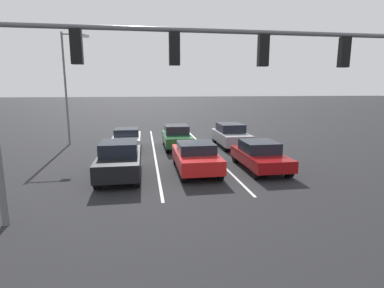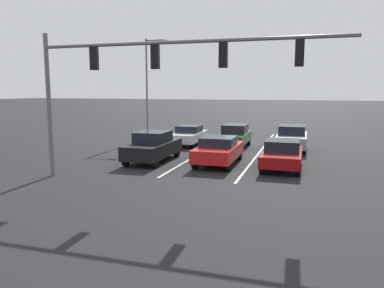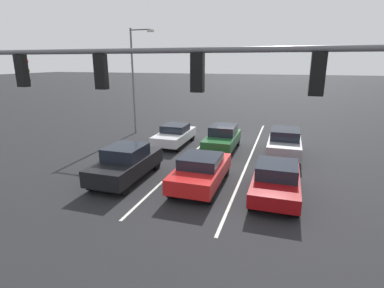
# 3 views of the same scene
# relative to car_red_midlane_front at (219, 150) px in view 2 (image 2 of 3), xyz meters

# --- Properties ---
(ground_plane) EXTENTS (240.00, 240.00, 0.00)m
(ground_plane) POSITION_rel_car_red_midlane_front_xyz_m (0.12, -8.45, -0.76)
(ground_plane) COLOR black
(lane_stripe_left_divider) EXTENTS (0.12, 18.37, 0.01)m
(lane_stripe_left_divider) POSITION_rel_car_red_midlane_front_xyz_m (-1.63, -5.26, -0.76)
(lane_stripe_left_divider) COLOR silver
(lane_stripe_left_divider) RESTS_ON ground_plane
(lane_stripe_center_divider) EXTENTS (0.12, 18.37, 0.01)m
(lane_stripe_center_divider) POSITION_rel_car_red_midlane_front_xyz_m (1.87, -5.26, -0.76)
(lane_stripe_center_divider) COLOR silver
(lane_stripe_center_divider) RESTS_ON ground_plane
(car_red_midlane_front) EXTENTS (1.94, 4.38, 1.47)m
(car_red_midlane_front) POSITION_rel_car_red_midlane_front_xyz_m (0.00, 0.00, 0.00)
(car_red_midlane_front) COLOR red
(car_red_midlane_front) RESTS_ON ground_plane
(car_maroon_leftlane_front) EXTENTS (1.88, 4.22, 1.42)m
(car_maroon_leftlane_front) POSITION_rel_car_red_midlane_front_xyz_m (-3.30, 0.08, -0.03)
(car_maroon_leftlane_front) COLOR maroon
(car_maroon_leftlane_front) RESTS_ON ground_plane
(car_black_rightlane_front) EXTENTS (1.89, 4.44, 1.66)m
(car_black_rightlane_front) POSITION_rel_car_red_midlane_front_xyz_m (3.65, 0.30, 0.06)
(car_black_rightlane_front) COLOR black
(car_black_rightlane_front) RESTS_ON ground_plane
(car_gray_leftlane_second) EXTENTS (1.86, 4.30, 1.62)m
(car_gray_leftlane_second) POSITION_rel_car_red_midlane_front_xyz_m (-3.51, -5.89, 0.07)
(car_gray_leftlane_second) COLOR gray
(car_gray_leftlane_second) RESTS_ON ground_plane
(car_silver_rightlane_second) EXTENTS (1.81, 4.15, 1.38)m
(car_silver_rightlane_second) POSITION_rel_car_red_midlane_front_xyz_m (3.65, -6.23, -0.05)
(car_silver_rightlane_second) COLOR silver
(car_silver_rightlane_second) RESTS_ON ground_plane
(car_darkgreen_midlane_second) EXTENTS (1.78, 4.18, 1.56)m
(car_darkgreen_midlane_second) POSITION_rel_car_red_midlane_front_xyz_m (0.29, -6.00, 0.05)
(car_darkgreen_midlane_second) COLOR #1E5928
(car_darkgreen_midlane_second) RESTS_ON ground_plane
(traffic_signal_gantry) EXTENTS (12.85, 0.37, 6.37)m
(traffic_signal_gantry) POSITION_rel_car_red_midlane_front_xyz_m (2.10, 4.91, 4.03)
(traffic_signal_gantry) COLOR slate
(traffic_signal_gantry) RESTS_ON ground_plane
(street_lamp_right_shoulder) EXTENTS (1.89, 0.24, 7.89)m
(street_lamp_right_shoulder) POSITION_rel_car_red_midlane_front_xyz_m (7.72, -8.64, 3.79)
(street_lamp_right_shoulder) COLOR slate
(street_lamp_right_shoulder) RESTS_ON ground_plane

